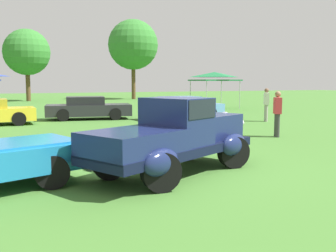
{
  "coord_description": "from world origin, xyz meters",
  "views": [
    {
      "loc": [
        -3.68,
        -8.14,
        2.08
      ],
      "look_at": [
        -0.14,
        0.77,
        0.96
      ],
      "focal_mm": 41.7,
      "sensor_mm": 36.0,
      "label": 1
    }
  ],
  "objects": [
    {
      "name": "show_car_skyblue",
      "position": [
        4.84,
        11.23,
        0.6
      ],
      "size": [
        4.61,
        2.17,
        1.22
      ],
      "color": "#669EDB",
      "rests_on": "ground_plane"
    },
    {
      "name": "canopy_tent_right_field",
      "position": [
        10.35,
        17.8,
        2.42
      ],
      "size": [
        3.02,
        3.02,
        2.71
      ],
      "color": "#B7B7BC",
      "rests_on": "ground_plane"
    },
    {
      "name": "show_car_charcoal",
      "position": [
        0.03,
        12.85,
        0.6
      ],
      "size": [
        4.64,
        2.29,
        1.22
      ],
      "color": "#28282D",
      "rests_on": "ground_plane"
    },
    {
      "name": "spectator_near_truck",
      "position": [
        8.28,
        8.44,
        0.91
      ],
      "size": [
        0.41,
        0.47,
        1.69
      ],
      "color": "#9E998E",
      "rests_on": "ground_plane"
    },
    {
      "name": "treeline_center",
      "position": [
        8.94,
        34.18,
        6.02
      ],
      "size": [
        5.53,
        5.53,
        8.8
      ],
      "color": "brown",
      "rests_on": "ground_plane"
    },
    {
      "name": "treeline_mid_left",
      "position": [
        -2.23,
        33.96,
        4.89
      ],
      "size": [
        4.61,
        4.61,
        7.22
      ],
      "color": "brown",
      "rests_on": "ground_plane"
    },
    {
      "name": "spectator_between_cars",
      "position": [
        5.34,
        3.67,
        0.91
      ],
      "size": [
        0.39,
        0.46,
        1.69
      ],
      "color": "#383838",
      "rests_on": "ground_plane"
    },
    {
      "name": "ground_plane",
      "position": [
        0.0,
        0.0,
        0.0
      ],
      "size": [
        120.0,
        120.0,
        0.0
      ],
      "primitive_type": "plane",
      "color": "#42752D"
    },
    {
      "name": "feature_pickup_truck",
      "position": [
        -0.39,
        -0.23,
        0.87
      ],
      "size": [
        4.57,
        3.37,
        1.7
      ],
      "color": "black",
      "rests_on": "ground_plane"
    }
  ]
}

